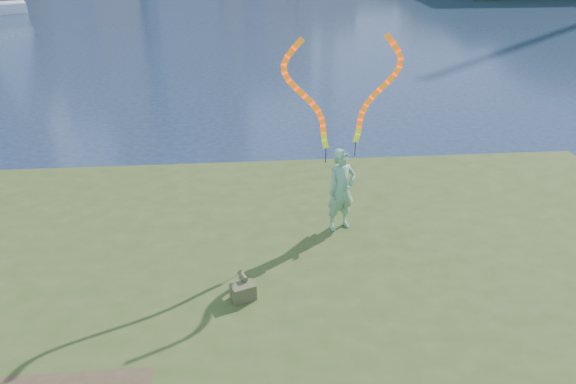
{
  "coord_description": "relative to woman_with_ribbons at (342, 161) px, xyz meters",
  "views": [
    {
      "loc": [
        0.74,
        -7.62,
        6.36
      ],
      "look_at": [
        1.48,
        1.0,
        2.06
      ],
      "focal_mm": 35.0,
      "sensor_mm": 36.0,
      "label": 1
    }
  ],
  "objects": [
    {
      "name": "ground",
      "position": [
        -2.57,
        -1.93,
        -2.21
      ],
      "size": [
        320.0,
        320.0,
        0.0
      ],
      "primitive_type": "plane",
      "color": "#1A2741",
      "rests_on": "ground"
    },
    {
      "name": "woman_with_ribbons",
      "position": [
        0.0,
        0.0,
        0.0
      ],
      "size": [
        1.9,
        0.83,
        4.02
      ],
      "rotation": [
        0.0,
        0.0,
        0.41
      ],
      "color": "#197C33",
      "rests_on": "grassy_knoll"
    },
    {
      "name": "canvas_bag",
      "position": [
        -1.92,
        -2.17,
        -1.26
      ],
      "size": [
        0.44,
        0.49,
        0.36
      ],
      "rotation": [
        0.0,
        0.0,
        0.36
      ],
      "color": "#4C512D",
      "rests_on": "grassy_knoll"
    }
  ]
}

